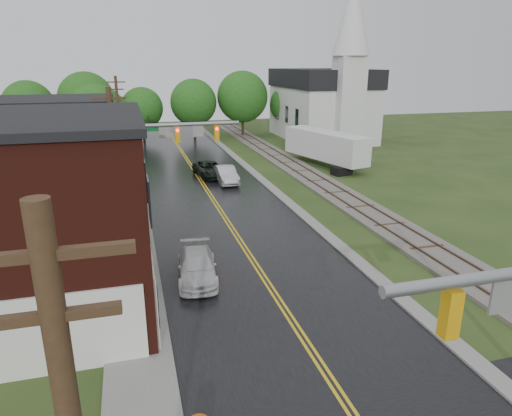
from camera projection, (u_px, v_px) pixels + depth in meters
name	position (u px, v px, depth m)	size (l,w,h in m)	color
main_road	(211.00, 197.00, 36.43)	(10.00, 90.00, 0.02)	black
curb_right	(259.00, 178.00, 42.39)	(0.80, 70.00, 0.12)	gray
sidewalk_left	(132.00, 224.00, 30.26)	(2.40, 50.00, 0.12)	gray
yellow_house	(50.00, 179.00, 28.99)	(8.00, 7.00, 6.40)	tan
darkred_building	(81.00, 164.00, 37.81)	(7.00, 6.00, 4.40)	#3F0F0C
church	(325.00, 97.00, 61.51)	(10.40, 18.40, 20.00)	silver
railroad	(305.00, 174.00, 43.52)	(3.20, 80.00, 0.30)	#59544C
traffic_signal_far	(167.00, 143.00, 31.28)	(7.34, 0.43, 7.20)	gray
utility_pole_b	(115.00, 164.00, 25.92)	(1.80, 0.28, 9.00)	#382616
utility_pole_c	(119.00, 120.00, 46.11)	(1.80, 0.28, 9.00)	#382616
tree_left_c	(37.00, 130.00, 40.62)	(6.00, 6.00, 7.65)	black
tree_left_e	(99.00, 117.00, 47.31)	(6.40, 6.40, 8.16)	black
suv_dark	(210.00, 169.00, 42.64)	(2.34, 5.07, 1.41)	black
sedan_silver	(226.00, 175.00, 40.44)	(1.57, 4.50, 1.48)	#AFAFB4
pickup_white	(197.00, 266.00, 22.46)	(1.85, 4.56, 1.32)	silver
semi_trailer	(325.00, 146.00, 46.61)	(5.13, 11.17, 3.53)	black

